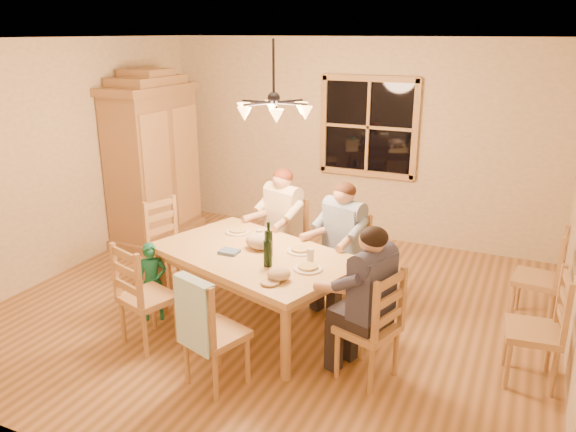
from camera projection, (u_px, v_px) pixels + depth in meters
The scene contains 31 objects.
floor at pixel (275, 308), 5.88m from camera, with size 5.50×5.50×0.00m, color brown.
ceiling at pixel (273, 38), 5.04m from camera, with size 5.50×5.00×0.02m, color white.
wall_back at pixel (354, 140), 7.62m from camera, with size 5.50×0.02×2.70m, color tan.
wall_left at pixel (62, 158), 6.54m from camera, with size 0.02×5.00×2.70m, color tan.
window at pixel (368, 127), 7.45m from camera, with size 1.30×0.06×1.30m.
chandelier at pixel (274, 108), 5.23m from camera, with size 0.77×0.68×0.71m.
armoire at pixel (154, 164), 7.59m from camera, with size 0.66×1.40×2.30m.
dining_table at pixel (254, 262), 5.37m from camera, with size 2.17×1.70×0.76m.
chair_far_left at pixel (282, 257), 6.42m from camera, with size 0.55×0.54×0.99m.
chair_far_right at pixel (341, 278), 5.87m from camera, with size 0.55×0.54×0.99m.
chair_near_left at pixel (149, 312), 5.16m from camera, with size 0.55×0.54×0.99m.
chair_near_right at pixel (217, 350), 4.54m from camera, with size 0.55×0.54×0.99m.
chair_end_left at pixel (173, 260), 6.33m from camera, with size 0.54×0.55×0.99m.
chair_end_right at pixel (367, 344), 4.63m from camera, with size 0.54×0.55×0.99m.
adult_woman at pixel (282, 212), 6.25m from camera, with size 0.49×0.52×0.87m.
adult_plaid_man at pixel (343, 230), 5.70m from camera, with size 0.49×0.52×0.87m.
adult_slate_man at pixel (370, 285), 4.46m from camera, with size 0.52×0.49×0.87m.
towel at pixel (196, 315), 4.29m from camera, with size 0.38×0.10×0.58m, color #B6E9F6.
wine_bottle_a at pixel (269, 239), 5.21m from camera, with size 0.08×0.08×0.33m, color black.
wine_bottle_b at pixel (268, 249), 4.98m from camera, with size 0.08×0.08×0.33m, color black.
plate_woman at pixel (238, 232), 5.85m from camera, with size 0.26×0.26×0.02m, color white.
plate_plaid at pixel (300, 251), 5.35m from camera, with size 0.26×0.26×0.02m, color white.
plate_slate at pixel (308, 269), 4.95m from camera, with size 0.26×0.26×0.02m, color white.
wine_glass_a at pixel (260, 236), 5.56m from camera, with size 0.06×0.06×0.14m, color silver.
wine_glass_b at pixel (310, 256), 5.07m from camera, with size 0.06×0.06×0.14m, color silver.
cap at pixel (279, 274), 4.73m from camera, with size 0.20×0.20×0.11m, color tan.
napkin at pixel (229, 252), 5.31m from camera, with size 0.18×0.14×0.03m, color slate.
cloth_bundle at pixel (260, 241), 5.40m from camera, with size 0.28×0.22×0.15m, color tan.
child at pixel (153, 282), 5.55m from camera, with size 0.29×0.19×0.81m, color #1A7659.
chair_spare_front at pixel (530, 348), 4.58m from camera, with size 0.47×0.48×0.99m.
chair_spare_back at pixel (534, 293), 5.53m from camera, with size 0.46×0.48×0.99m.
Camera 1 is at (2.30, -4.76, 2.76)m, focal length 35.00 mm.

